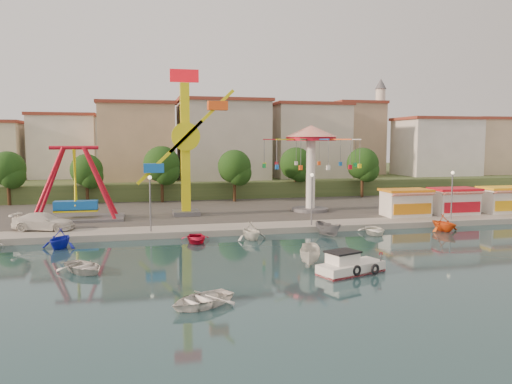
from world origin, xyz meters
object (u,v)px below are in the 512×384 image
object	(u,v)px
skiff	(310,256)
van	(44,222)
cabin_motorboat	(349,267)
rowboat_a	(84,267)
pirate_ship_ride	(75,185)
kamikaze_tower	(189,147)
wave_swinger	(311,149)

from	to	relation	value
skiff	van	bearing A→B (deg)	163.18
cabin_motorboat	skiff	distance (m)	3.24
rowboat_a	skiff	world-z (taller)	skiff
pirate_ship_ride	skiff	distance (m)	29.44
kamikaze_tower	cabin_motorboat	world-z (taller)	kamikaze_tower
pirate_ship_ride	rowboat_a	world-z (taller)	pirate_ship_ride
rowboat_a	skiff	distance (m)	16.03
kamikaze_tower	cabin_motorboat	distance (m)	28.22
pirate_ship_ride	van	distance (m)	6.88
van	kamikaze_tower	bearing A→B (deg)	-51.71
cabin_motorboat	skiff	size ratio (longest dim) A/B	1.32
pirate_ship_ride	kamikaze_tower	world-z (taller)	kamikaze_tower
wave_swinger	rowboat_a	bearing A→B (deg)	-138.14
pirate_ship_ride	van	xyz separation A→B (m)	(-2.28, -5.78, -2.96)
rowboat_a	skiff	xyz separation A→B (m)	(15.94, -1.72, 0.36)
kamikaze_tower	pirate_ship_ride	bearing A→B (deg)	-176.31
cabin_motorboat	rowboat_a	bearing A→B (deg)	146.21
van	rowboat_a	bearing A→B (deg)	-146.65
pirate_ship_ride	kamikaze_tower	size ratio (longest dim) A/B	0.61
pirate_ship_ride	kamikaze_tower	xyz separation A→B (m)	(12.26, 0.79, 4.06)
wave_swinger	skiff	xyz separation A→B (m)	(-8.03, -23.20, -7.43)
kamikaze_tower	skiff	distance (m)	25.22
rowboat_a	van	distance (m)	15.73
skiff	rowboat_a	bearing A→B (deg)	-164.96
wave_swinger	van	world-z (taller)	wave_swinger
kamikaze_tower	wave_swinger	size ratio (longest dim) A/B	1.42
cabin_motorboat	rowboat_a	distance (m)	18.37
kamikaze_tower	cabin_motorboat	bearing A→B (deg)	-71.65
wave_swinger	cabin_motorboat	xyz separation A→B (m)	(-6.11, -25.79, -7.74)
wave_swinger	van	bearing A→B (deg)	-167.13
wave_swinger	rowboat_a	xyz separation A→B (m)	(-23.97, -21.48, -7.79)
rowboat_a	skiff	size ratio (longest dim) A/B	0.99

